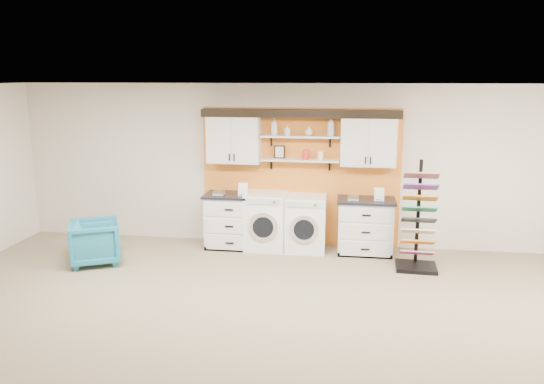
% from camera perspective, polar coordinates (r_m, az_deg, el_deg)
% --- Properties ---
extents(floor, '(10.00, 10.00, 0.00)m').
position_cam_1_polar(floor, '(5.87, -0.73, -17.53)').
color(floor, '#8A795D').
rests_on(floor, ground).
extents(ceiling, '(10.00, 10.00, 0.00)m').
position_cam_1_polar(ceiling, '(5.09, -0.82, 10.94)').
color(ceiling, white).
rests_on(ceiling, wall_back).
extents(wall_back, '(10.00, 0.00, 10.00)m').
position_cam_1_polar(wall_back, '(9.19, 3.10, 2.84)').
color(wall_back, beige).
rests_on(wall_back, floor).
extents(accent_panel, '(3.40, 0.07, 2.40)m').
position_cam_1_polar(accent_panel, '(9.19, 3.07, 1.58)').
color(accent_panel, orange).
rests_on(accent_panel, wall_back).
extents(upper_cabinet_left, '(0.90, 0.35, 0.84)m').
position_cam_1_polar(upper_cabinet_left, '(9.08, -4.13, 5.78)').
color(upper_cabinet_left, silver).
rests_on(upper_cabinet_left, wall_back).
extents(upper_cabinet_right, '(0.90, 0.35, 0.84)m').
position_cam_1_polar(upper_cabinet_right, '(8.89, 10.33, 5.46)').
color(upper_cabinet_right, silver).
rests_on(upper_cabinet_right, wall_back).
extents(shelf_lower, '(1.32, 0.28, 0.03)m').
position_cam_1_polar(shelf_lower, '(8.97, 3.00, 3.45)').
color(shelf_lower, silver).
rests_on(shelf_lower, wall_back).
extents(shelf_upper, '(1.32, 0.28, 0.03)m').
position_cam_1_polar(shelf_upper, '(8.91, 3.03, 5.99)').
color(shelf_upper, silver).
rests_on(shelf_upper, wall_back).
extents(crown_molding, '(3.30, 0.41, 0.13)m').
position_cam_1_polar(crown_molding, '(8.89, 3.06, 8.54)').
color(crown_molding, black).
rests_on(crown_molding, wall_back).
extents(picture_frame, '(0.18, 0.02, 0.22)m').
position_cam_1_polar(picture_frame, '(9.03, 0.82, 4.33)').
color(picture_frame, black).
rests_on(picture_frame, shelf_lower).
extents(canister_red, '(0.11, 0.11, 0.16)m').
position_cam_1_polar(canister_red, '(8.95, 3.64, 4.03)').
color(canister_red, red).
rests_on(canister_red, shelf_lower).
extents(canister_cream, '(0.10, 0.10, 0.14)m').
position_cam_1_polar(canister_cream, '(8.93, 5.24, 3.93)').
color(canister_cream, silver).
rests_on(canister_cream, shelf_lower).
extents(base_cabinet_left, '(0.96, 0.66, 0.94)m').
position_cam_1_polar(base_cabinet_left, '(9.21, -4.20, -3.07)').
color(base_cabinet_left, silver).
rests_on(base_cabinet_left, floor).
extents(base_cabinet_right, '(0.95, 0.66, 0.93)m').
position_cam_1_polar(base_cabinet_right, '(9.02, 10.01, -3.62)').
color(base_cabinet_right, silver).
rests_on(base_cabinet_right, floor).
extents(washer, '(0.70, 0.71, 0.98)m').
position_cam_1_polar(washer, '(9.10, -0.63, -3.12)').
color(washer, white).
rests_on(washer, floor).
extents(dryer, '(0.68, 0.71, 0.95)m').
position_cam_1_polar(dryer, '(9.03, 3.64, -3.36)').
color(dryer, white).
rests_on(dryer, floor).
extents(sample_rack, '(0.64, 0.54, 1.68)m').
position_cam_1_polar(sample_rack, '(8.44, 15.40, -4.51)').
color(sample_rack, black).
rests_on(sample_rack, floor).
extents(armchair, '(1.01, 1.00, 0.69)m').
position_cam_1_polar(armchair, '(8.89, -18.45, -5.12)').
color(armchair, '#1C6F8D').
rests_on(armchair, floor).
extents(soap_bottle_a, '(0.14, 0.13, 0.29)m').
position_cam_1_polar(soap_bottle_a, '(8.95, 0.24, 7.06)').
color(soap_bottle_a, silver).
rests_on(soap_bottle_a, shelf_upper).
extents(soap_bottle_b, '(0.11, 0.11, 0.17)m').
position_cam_1_polar(soap_bottle_b, '(8.93, 1.62, 6.67)').
color(soap_bottle_b, silver).
rests_on(soap_bottle_b, shelf_upper).
extents(soap_bottle_c, '(0.18, 0.18, 0.17)m').
position_cam_1_polar(soap_bottle_c, '(8.89, 3.98, 6.59)').
color(soap_bottle_c, silver).
rests_on(soap_bottle_c, shelf_upper).
extents(soap_bottle_d, '(0.16, 0.15, 0.33)m').
position_cam_1_polar(soap_bottle_d, '(8.87, 6.36, 7.07)').
color(soap_bottle_d, silver).
rests_on(soap_bottle_d, shelf_upper).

